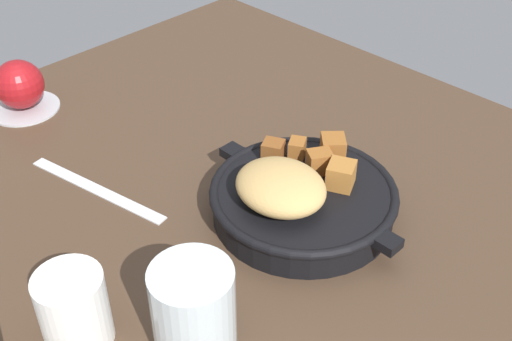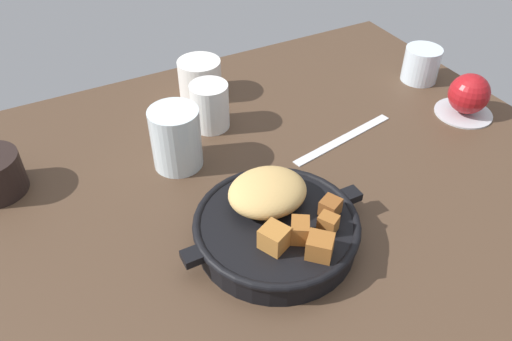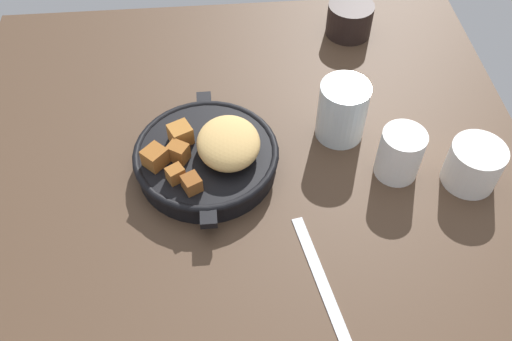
% 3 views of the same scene
% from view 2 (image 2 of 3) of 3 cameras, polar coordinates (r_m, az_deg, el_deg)
% --- Properties ---
extents(ground_plane, '(1.00, 0.93, 0.02)m').
position_cam_2_polar(ground_plane, '(0.77, 3.98, -4.09)').
color(ground_plane, '#473323').
extents(cast_iron_skillet, '(0.27, 0.22, 0.08)m').
position_cam_2_polar(cast_iron_skillet, '(0.69, 2.24, -5.92)').
color(cast_iron_skillet, black).
rests_on(cast_iron_skillet, ground_plane).
extents(saucer_plate, '(0.10, 0.10, 0.01)m').
position_cam_2_polar(saucer_plate, '(1.02, 22.20, 6.07)').
color(saucer_plate, '#B7BABF').
rests_on(saucer_plate, ground_plane).
extents(red_apple, '(0.07, 0.07, 0.07)m').
position_cam_2_polar(red_apple, '(1.00, 22.75, 7.93)').
color(red_apple, maroon).
rests_on(red_apple, saucer_plate).
extents(butter_knife, '(0.22, 0.06, 0.00)m').
position_cam_2_polar(butter_knife, '(0.89, 9.77, 3.54)').
color(butter_knife, silver).
rests_on(butter_knife, ground_plane).
extents(water_glass_tall, '(0.08, 0.08, 0.10)m').
position_cam_2_polar(water_glass_tall, '(0.81, -8.95, 3.60)').
color(water_glass_tall, silver).
rests_on(water_glass_tall, ground_plane).
extents(water_glass_short, '(0.07, 0.07, 0.07)m').
position_cam_2_polar(water_glass_short, '(1.09, 18.02, 11.24)').
color(water_glass_short, silver).
rests_on(water_glass_short, ground_plane).
extents(ceramic_mug_white, '(0.08, 0.08, 0.07)m').
position_cam_2_polar(ceramic_mug_white, '(0.99, -6.47, 10.21)').
color(ceramic_mug_white, silver).
rests_on(ceramic_mug_white, ground_plane).
extents(white_creamer_pitcher, '(0.07, 0.07, 0.08)m').
position_cam_2_polar(white_creamer_pitcher, '(0.89, -5.20, 7.21)').
color(white_creamer_pitcher, white).
rests_on(white_creamer_pitcher, ground_plane).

